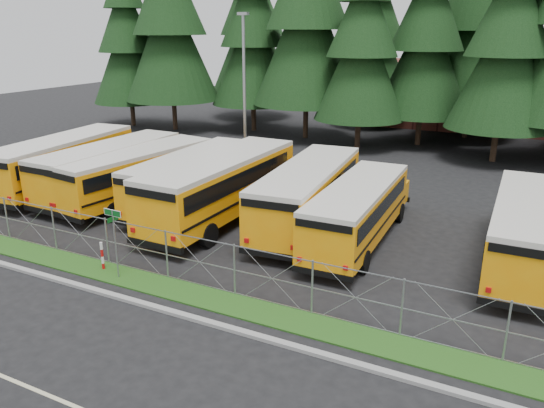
# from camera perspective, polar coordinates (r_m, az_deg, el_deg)

# --- Properties ---
(ground) EXTENTS (120.00, 120.00, 0.00)m
(ground) POSITION_cam_1_polar(r_m,az_deg,el_deg) (21.28, -7.28, -7.40)
(ground) COLOR black
(ground) RESTS_ON ground
(curb) EXTENTS (50.00, 0.25, 0.12)m
(curb) POSITION_cam_1_polar(r_m,az_deg,el_deg) (19.07, -12.55, -10.76)
(curb) COLOR gray
(curb) RESTS_ON ground
(grass_verge) EXTENTS (50.00, 1.40, 0.06)m
(grass_verge) POSITION_cam_1_polar(r_m,az_deg,el_deg) (20.04, -10.01, -9.17)
(grass_verge) COLOR #1B4814
(grass_verge) RESTS_ON ground
(road_lane_line) EXTENTS (50.00, 0.12, 0.01)m
(road_lane_line) POSITION_cam_1_polar(r_m,az_deg,el_deg) (16.27, -23.92, -17.89)
(road_lane_line) COLOR beige
(road_lane_line) RESTS_ON ground
(chainlink_fence) EXTENTS (44.00, 0.10, 2.00)m
(chainlink_fence) POSITION_cam_1_polar(r_m,az_deg,el_deg) (20.12, -8.98, -5.92)
(chainlink_fence) COLOR gray
(chainlink_fence) RESTS_ON ground
(brick_building) EXTENTS (22.00, 10.00, 6.00)m
(brick_building) POSITION_cam_1_polar(r_m,az_deg,el_deg) (56.31, 21.99, 10.81)
(brick_building) COLOR maroon
(brick_building) RESTS_ON ground
(bus_0) EXTENTS (3.96, 12.09, 3.11)m
(bus_0) POSITION_cam_1_polar(r_m,az_deg,el_deg) (34.01, -21.06, 4.18)
(bus_0) COLOR orange
(bus_0) RESTS_ON ground
(bus_1) EXTENTS (2.86, 11.41, 2.98)m
(bus_1) POSITION_cam_1_polar(r_m,az_deg,el_deg) (31.81, -16.52, 3.61)
(bus_1) COLOR orange
(bus_1) RESTS_ON ground
(bus_2) EXTENTS (4.09, 11.46, 2.94)m
(bus_2) POSITION_cam_1_polar(r_m,az_deg,el_deg) (30.17, -13.63, 3.03)
(bus_2) COLOR orange
(bus_2) RESTS_ON ground
(bus_3) EXTENTS (2.86, 11.15, 2.91)m
(bus_3) POSITION_cam_1_polar(r_m,az_deg,el_deg) (28.84, -8.06, 2.63)
(bus_3) COLOR orange
(bus_3) RESTS_ON ground
(bus_4) EXTENTS (3.09, 12.42, 3.25)m
(bus_4) POSITION_cam_1_polar(r_m,az_deg,el_deg) (26.63, -4.94, 1.79)
(bus_4) COLOR orange
(bus_4) RESTS_ON ground
(bus_5) EXTENTS (3.80, 11.81, 3.04)m
(bus_5) POSITION_cam_1_polar(r_m,az_deg,el_deg) (25.71, 4.14, 0.97)
(bus_5) COLOR orange
(bus_5) RESTS_ON ground
(bus_6) EXTENTS (2.80, 10.60, 2.76)m
(bus_6) POSITION_cam_1_polar(r_m,az_deg,el_deg) (23.93, 9.42, -0.95)
(bus_6) COLOR orange
(bus_6) RESTS_ON ground
(bus_east) EXTENTS (2.75, 10.95, 2.86)m
(bus_east) POSITION_cam_1_polar(r_m,az_deg,el_deg) (23.63, 25.61, -2.71)
(bus_east) COLOR orange
(bus_east) RESTS_ON ground
(street_sign) EXTENTS (0.84, 0.55, 2.81)m
(street_sign) POSITION_cam_1_polar(r_m,az_deg,el_deg) (20.78, -16.63, -2.61)
(street_sign) COLOR gray
(street_sign) RESTS_ON ground
(striped_bollard) EXTENTS (0.11, 0.11, 1.20)m
(striped_bollard) POSITION_cam_1_polar(r_m,az_deg,el_deg) (22.18, -17.79, -5.38)
(striped_bollard) COLOR #B20C0C
(striped_bollard) RESTS_ON ground
(light_standard) EXTENTS (0.70, 0.35, 10.14)m
(light_standard) POSITION_cam_1_polar(r_m,az_deg,el_deg) (35.44, -3.00, 12.40)
(light_standard) COLOR gray
(light_standard) RESTS_ON ground
(conifer_0) EXTENTS (7.01, 7.01, 15.51)m
(conifer_0) POSITION_cam_1_polar(r_m,az_deg,el_deg) (54.20, -15.32, 16.29)
(conifer_0) COLOR black
(conifer_0) RESTS_ON ground
(conifer_1) EXTENTS (8.60, 8.60, 19.02)m
(conifer_1) POSITION_cam_1_polar(r_m,az_deg,el_deg) (51.03, -10.98, 18.46)
(conifer_1) COLOR black
(conifer_1) RESTS_ON ground
(conifer_2) EXTENTS (7.59, 7.59, 16.80)m
(conifer_2) POSITION_cam_1_polar(r_m,az_deg,el_deg) (49.77, -2.07, 17.49)
(conifer_2) COLOR black
(conifer_2) RESTS_ON ground
(conifer_3) EXTENTS (9.08, 9.08, 20.07)m
(conifer_3) POSITION_cam_1_polar(r_m,az_deg,el_deg) (46.30, 3.86, 19.42)
(conifer_3) COLOR black
(conifer_3) RESTS_ON ground
(conifer_4) EXTENTS (7.11, 7.11, 15.71)m
(conifer_4) POSITION_cam_1_polar(r_m,az_deg,el_deg) (42.66, 9.67, 16.37)
(conifer_4) COLOR black
(conifer_4) RESTS_ON ground
(conifer_5) EXTENTS (7.52, 7.52, 16.62)m
(conifer_5) POSITION_cam_1_polar(r_m,az_deg,el_deg) (44.91, 16.27, 16.59)
(conifer_5) COLOR black
(conifer_5) RESTS_ON ground
(conifer_6) EXTENTS (7.35, 7.35, 16.27)m
(conifer_6) POSITION_cam_1_polar(r_m,az_deg,el_deg) (40.80, 24.03, 15.40)
(conifer_6) COLOR black
(conifer_6) RESTS_ON ground
(conifer_10) EXTENTS (8.49, 8.49, 18.78)m
(conifer_10) POSITION_cam_1_polar(r_m,az_deg,el_deg) (57.36, -2.16, 18.61)
(conifer_10) COLOR black
(conifer_10) RESTS_ON ground
(conifer_11) EXTENTS (7.56, 7.56, 16.71)m
(conifer_11) POSITION_cam_1_polar(r_m,az_deg,el_deg) (52.93, 11.03, 17.20)
(conifer_11) COLOR black
(conifer_11) RESTS_ON ground
(conifer_12) EXTENTS (8.99, 8.99, 19.87)m
(conifer_12) POSITION_cam_1_polar(r_m,az_deg,el_deg) (49.35, 21.27, 18.11)
(conifer_12) COLOR black
(conifer_12) RESTS_ON ground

